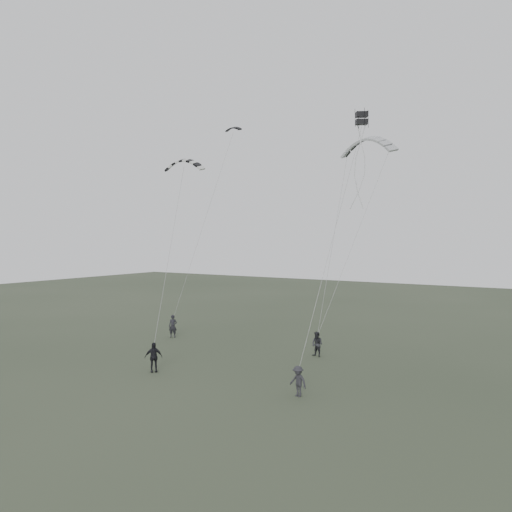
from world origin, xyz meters
The scene contains 9 objects.
ground centered at (0.00, 0.00, 0.00)m, with size 140.00×140.00×0.00m, color #303A29.
flyer_left centered at (-8.12, 7.40, 0.98)m, with size 0.71×0.47×1.96m, color black.
flyer_right centered at (5.47, 7.64, 0.90)m, with size 0.88×0.68×1.80m, color #232327.
flyer_center centered at (-1.67, -1.74, 0.95)m, with size 1.11×0.46×1.90m, color black.
flyer_far centered at (8.49, -1.24, 0.83)m, with size 1.07×0.62×1.66m, color #26252A.
kite_dark_small centered at (-4.72, 11.72, 18.44)m, with size 1.52×0.46×0.50m, color black, non-canonical shape.
kite_pale_large centered at (7.72, 11.65, 16.15)m, with size 4.48×1.01×1.80m, color #A3A5A8, non-canonical shape.
kite_striped centered at (-4.73, 4.98, 14.66)m, with size 3.15×0.79×1.23m, color black, non-canonical shape.
kite_box centered at (10.32, 3.26, 15.65)m, with size 0.68×0.68×0.73m, color black, non-canonical shape.
Camera 1 is at (20.77, -25.13, 8.56)m, focal length 35.00 mm.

